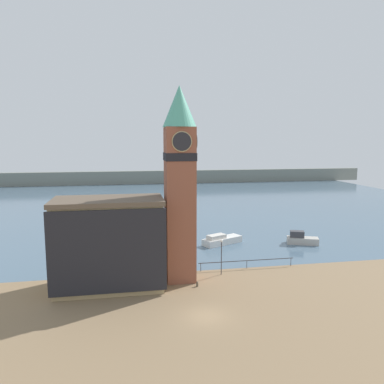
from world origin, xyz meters
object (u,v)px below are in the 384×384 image
(clock_tower, at_px, (180,179))
(boat_near, at_px, (221,240))
(lamp_post, at_px, (221,251))
(pier_building, at_px, (109,243))
(mooring_bollard_near, at_px, (197,284))
(boat_far, at_px, (301,239))

(clock_tower, xyz_separation_m, boat_near, (8.77, 14.16, -11.39))
(boat_near, relative_size, lamp_post, 1.59)
(clock_tower, height_order, boat_near, clock_tower)
(lamp_post, bearing_deg, boat_near, 75.34)
(pier_building, distance_m, mooring_bollard_near, 10.98)
(pier_building, distance_m, boat_far, 32.69)
(boat_far, height_order, lamp_post, lamp_post)
(pier_building, bearing_deg, clock_tower, 7.12)
(boat_far, relative_size, lamp_post, 1.18)
(boat_far, distance_m, lamp_post, 19.93)
(boat_near, bearing_deg, boat_far, -35.30)
(clock_tower, relative_size, boat_far, 4.32)
(boat_far, height_order, mooring_bollard_near, boat_far)
(clock_tower, relative_size, boat_near, 3.21)
(boat_near, height_order, mooring_bollard_near, boat_near)
(boat_near, bearing_deg, lamp_post, -130.31)
(mooring_bollard_near, distance_m, lamp_post, 5.63)
(pier_building, xyz_separation_m, boat_near, (16.94, 15.18, -4.45))
(clock_tower, height_order, boat_far, clock_tower)
(boat_far, xyz_separation_m, lamp_post, (-16.25, -11.31, 2.29))
(pier_building, bearing_deg, boat_near, 41.87)
(clock_tower, bearing_deg, boat_far, 29.16)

